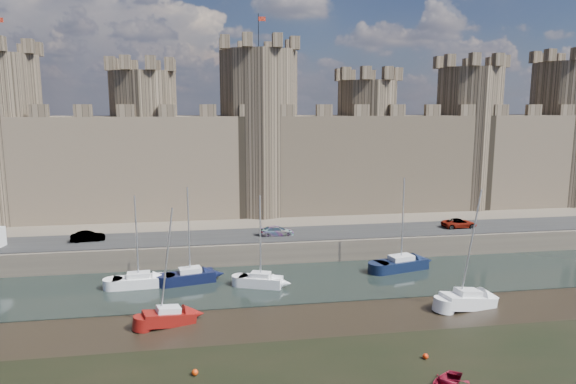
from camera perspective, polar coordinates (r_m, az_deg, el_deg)
The scene contains 16 objects.
water_channel at distance 53.13m, azimuth -2.48°, elevation -10.11°, with size 160.00×12.00×0.08m, color black.
quay at distance 87.49m, azimuth -5.24°, elevation -1.45°, with size 160.00×60.00×2.50m, color #4C443A.
road at distance 61.91m, azimuth -3.58°, elevation -4.83°, with size 160.00×7.00×0.10m, color black.
castle at distance 74.14m, azimuth -5.21°, elevation 4.70°, with size 108.50×11.00×29.00m.
car_1 at distance 63.30m, azimuth -21.35°, elevation -4.63°, with size 1.30×3.73×1.23m, color gray.
car_2 at distance 61.65m, azimuth -1.25°, elevation -4.36°, with size 1.65×4.06×1.18m, color gray.
car_3 at distance 69.04m, azimuth 18.49°, elevation -3.32°, with size 2.02×4.38×1.22m, color gray.
sailboat_0 at distance 53.96m, azimuth -16.25°, elevation -9.40°, with size 5.06×2.25×9.24m.
sailboat_1 at distance 53.95m, azimuth -10.81°, elevation -9.13°, with size 5.22×2.93×9.87m.
sailboat_2 at distance 51.99m, azimuth -3.05°, elevation -9.72°, with size 4.60×3.06×9.25m.
sailboat_3 at distance 58.33m, azimuth 12.45°, elevation -7.75°, with size 6.21×3.60×10.23m.
sailboat_4 at distance 44.76m, azimuth -13.11°, elevation -13.29°, with size 4.53×2.84×9.89m.
sailboat_5 at distance 49.67m, azimuth 19.33°, elevation -11.20°, with size 5.28×2.81×10.81m.
dinghy_4 at distance 36.57m, azimuth 17.13°, elevation -19.66°, with size 2.30×0.67×3.22m, color maroon.
buoy_1 at distance 37.10m, azimuth -10.31°, elevation -19.12°, with size 0.44×0.44×0.44m, color red.
buoy_3 at distance 39.82m, azimuth 15.03°, elevation -17.21°, with size 0.42×0.42×0.42m, color red.
Camera 1 is at (-5.70, -25.70, 17.95)m, focal length 32.00 mm.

